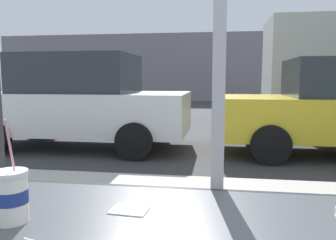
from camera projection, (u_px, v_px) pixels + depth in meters
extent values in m
plane|color=#38383A|center=(218.00, 129.00, 9.25)|extent=(60.00, 60.00, 0.00)
cube|color=#B2ADA3|center=(216.00, 229.00, 2.96)|extent=(16.00, 2.80, 0.11)
cube|color=#2A2C30|center=(216.00, 192.00, 1.31)|extent=(2.02, 0.02, 0.02)
cube|color=#9E9EA3|center=(219.00, 19.00, 1.28)|extent=(0.05, 0.08, 1.30)
cube|color=gray|center=(219.00, 67.00, 20.68)|extent=(28.00, 1.20, 4.08)
cylinder|color=white|center=(10.00, 198.00, 1.01)|extent=(0.10, 0.10, 0.14)
cylinder|color=navy|center=(10.00, 196.00, 1.01)|extent=(0.10, 0.10, 0.04)
cylinder|color=black|center=(9.00, 176.00, 1.00)|extent=(0.09, 0.09, 0.01)
cylinder|color=white|center=(8.00, 173.00, 1.00)|extent=(0.10, 0.10, 0.01)
cylinder|color=pink|center=(10.00, 152.00, 0.99)|extent=(0.01, 0.05, 0.20)
cube|color=white|center=(128.00, 210.00, 1.11)|extent=(0.13, 0.10, 0.00)
cube|color=silver|center=(82.00, 112.00, 6.69)|extent=(4.17, 1.84, 0.77)
cube|color=#282D33|center=(78.00, 74.00, 6.61)|extent=(2.17, 1.62, 0.73)
cylinder|color=black|center=(155.00, 126.00, 7.46)|extent=(0.64, 0.18, 0.64)
cylinder|color=black|center=(134.00, 141.00, 5.65)|extent=(0.64, 0.18, 0.64)
cylinder|color=black|center=(45.00, 124.00, 7.83)|extent=(0.64, 0.18, 0.64)
cylinder|color=black|center=(258.00, 128.00, 7.11)|extent=(0.64, 0.18, 0.64)
cylinder|color=black|center=(270.00, 145.00, 5.34)|extent=(0.64, 0.18, 0.64)
cylinder|color=black|center=(310.00, 106.00, 11.42)|extent=(0.90, 0.24, 0.90)
cylinder|color=black|center=(332.00, 112.00, 9.26)|extent=(0.90, 0.24, 0.90)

